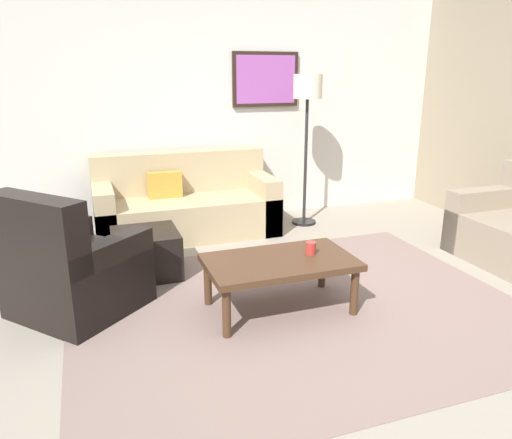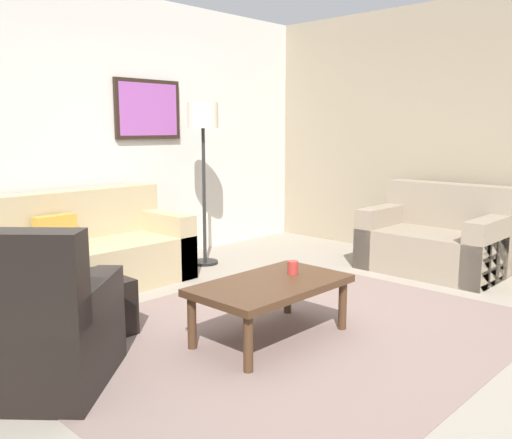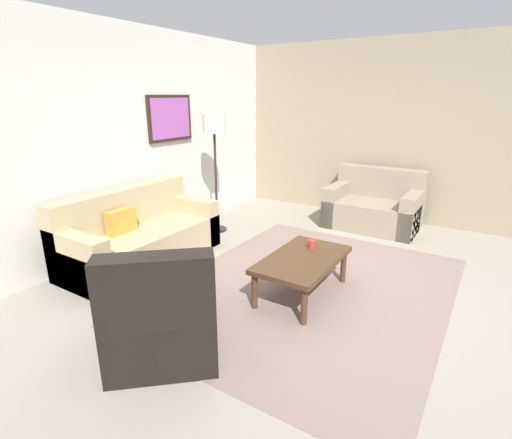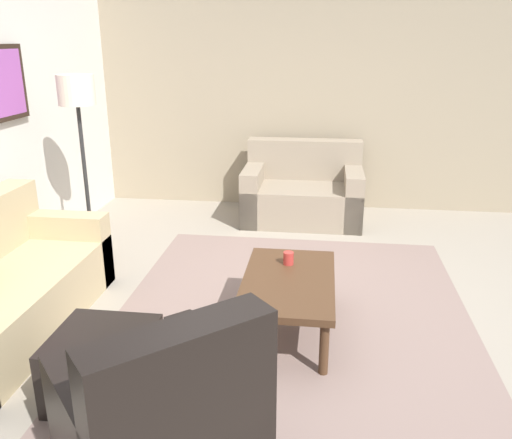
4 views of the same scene
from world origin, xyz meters
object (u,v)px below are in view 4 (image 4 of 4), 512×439
(cup, at_px, (288,258))
(ottoman, at_px, (104,365))
(armchair_leather, at_px, (163,432))
(lamp_standing, at_px, (78,110))
(couch_loveseat, at_px, (303,193))
(coffee_table, at_px, (288,286))

(cup, bearing_deg, ottoman, 138.39)
(armchair_leather, height_order, lamp_standing, lamp_standing)
(couch_loveseat, xyz_separation_m, ottoman, (-3.45, 1.00, -0.10))
(coffee_table, bearing_deg, lamp_standing, 60.45)
(cup, bearing_deg, armchair_leather, 165.67)
(couch_loveseat, relative_size, lamp_standing, 0.78)
(ottoman, height_order, cup, cup)
(armchair_leather, bearing_deg, ottoman, 41.57)
(armchair_leather, bearing_deg, couch_loveseat, -6.29)
(couch_loveseat, xyz_separation_m, armchair_leather, (-4.07, 0.45, 0.01))
(armchair_leather, height_order, coffee_table, armchair_leather)
(ottoman, xyz_separation_m, cup, (1.12, -0.99, 0.26))
(lamp_standing, bearing_deg, coffee_table, -119.55)
(couch_loveseat, distance_m, cup, 2.34)
(coffee_table, height_order, cup, cup)
(lamp_standing, bearing_deg, couch_loveseat, -52.39)
(coffee_table, distance_m, lamp_standing, 2.47)
(coffee_table, xyz_separation_m, lamp_standing, (1.10, 1.95, 1.05))
(cup, distance_m, lamp_standing, 2.31)
(couch_loveseat, bearing_deg, coffee_table, -179.66)
(ottoman, bearing_deg, cup, -41.61)
(coffee_table, bearing_deg, cup, 4.41)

